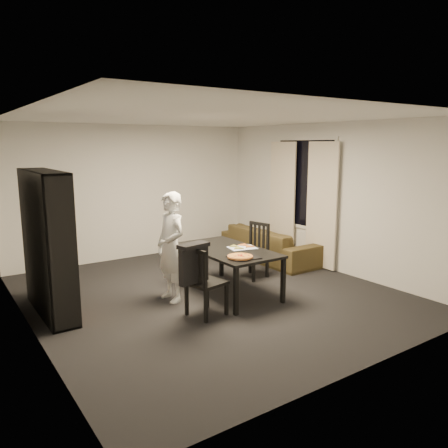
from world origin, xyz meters
TOP-DOWN VIEW (x-y plane):
  - room at (0.00, 0.00)m, footprint 5.01×5.51m
  - window_pane at (2.48, 0.60)m, footprint 0.02×1.40m
  - window_frame at (2.48, 0.60)m, footprint 0.03×1.52m
  - curtain_left at (2.40, 0.08)m, footprint 0.03×0.70m
  - curtain_right at (2.40, 1.12)m, footprint 0.03×0.70m
  - bookshelf at (-2.16, 0.60)m, footprint 0.35×1.50m
  - dining_table at (0.24, -0.10)m, footprint 0.92×1.65m
  - chair_left at (-0.58, -0.67)m, footprint 0.51×0.51m
  - chair_right at (1.11, 0.34)m, footprint 0.52×0.52m
  - draped_jacket at (-0.70, -0.69)m, footprint 0.44×0.26m
  - person at (-0.60, 0.11)m, footprint 0.41×0.60m
  - baking_tray at (0.12, -0.65)m, footprint 0.45×0.38m
  - pepperoni_pizza at (0.06, -0.65)m, footprint 0.35×0.35m
  - kitchen_towel at (0.44, -0.18)m, footprint 0.45×0.38m
  - pizza_slices at (0.46, -0.13)m, footprint 0.40×0.35m
  - sofa at (2.04, 1.05)m, footprint 0.84×2.15m

SIDE VIEW (x-z plane):
  - sofa at x=2.04m, z-range 0.00..0.63m
  - chair_right at x=1.11m, z-range 0.06..0.99m
  - chair_left at x=-0.58m, z-range 0.07..1.00m
  - dining_table at x=0.24m, z-range 0.28..0.97m
  - kitchen_towel at x=0.44m, z-range 0.69..0.70m
  - baking_tray at x=0.12m, z-range 0.69..0.70m
  - pizza_slices at x=0.46m, z-range 0.70..0.71m
  - pepperoni_pizza at x=0.06m, z-range 0.70..0.73m
  - draped_jacket at x=-0.70m, z-range 0.51..1.03m
  - person at x=-0.60m, z-range 0.00..1.57m
  - bookshelf at x=-2.16m, z-range 0.00..1.90m
  - curtain_left at x=2.40m, z-range 0.02..2.27m
  - curtain_right at x=2.40m, z-range 0.02..2.27m
  - room at x=0.00m, z-range 0.00..2.60m
  - window_pane at x=2.48m, z-range 0.70..2.30m
  - window_frame at x=2.48m, z-range 0.64..2.36m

